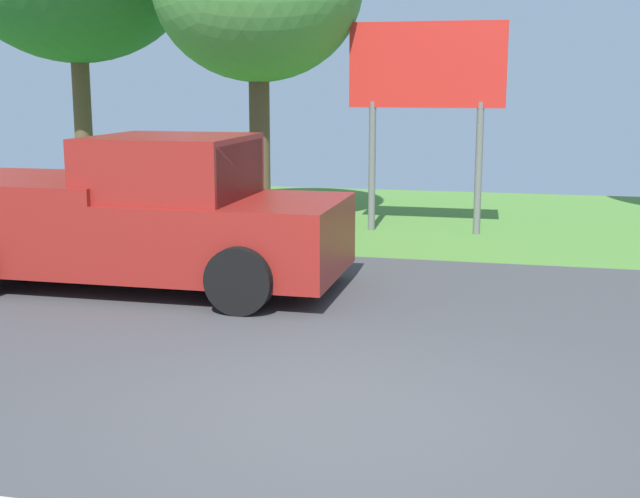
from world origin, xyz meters
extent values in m
cube|color=#424244|center=(0.00, 2.00, -0.05)|extent=(40.00, 8.00, 0.10)
cube|color=#538737|center=(0.00, 10.00, -0.05)|extent=(40.00, 8.00, 0.10)
cube|color=maroon|center=(-3.48, 3.64, 0.68)|extent=(5.20, 2.00, 0.90)
cube|color=maroon|center=(-2.98, 3.64, 1.43)|extent=(1.80, 1.84, 0.90)
cube|color=#2D3842|center=(-2.13, 3.64, 1.43)|extent=(0.10, 1.70, 0.77)
cube|color=maroon|center=(-4.78, 3.64, 1.23)|extent=(2.40, 2.00, 0.20)
cylinder|color=black|center=(-1.78, 4.64, 0.38)|extent=(0.76, 0.28, 0.76)
cylinder|color=black|center=(-1.78, 2.64, 0.38)|extent=(0.76, 0.28, 0.76)
cylinder|color=black|center=(-5.18, 4.64, 0.38)|extent=(0.76, 0.28, 0.76)
cylinder|color=slate|center=(-1.31, 8.35, 1.10)|extent=(0.12, 0.12, 2.20)
cylinder|color=slate|center=(0.49, 8.35, 1.10)|extent=(0.12, 0.12, 2.20)
cube|color=red|center=(-0.41, 8.35, 2.80)|extent=(2.60, 0.10, 1.40)
cylinder|color=brown|center=(-3.30, 8.31, 1.50)|extent=(0.36, 0.36, 3.01)
cylinder|color=brown|center=(-7.54, 9.86, 1.79)|extent=(0.36, 0.36, 3.58)
camera|label=1|loc=(1.14, -5.95, 2.50)|focal=47.45mm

